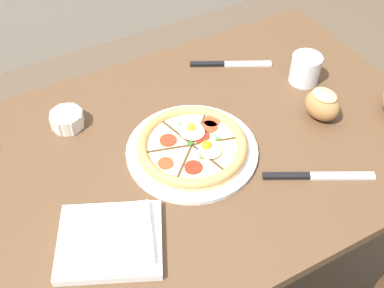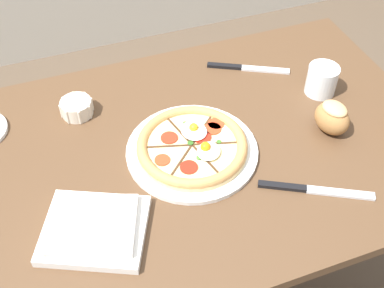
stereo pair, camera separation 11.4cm
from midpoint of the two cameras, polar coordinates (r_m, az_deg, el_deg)
name	(u,v)px [view 2 (the right image)]	position (r m, az deg, el deg)	size (l,w,h in m)	color
dining_table	(182,180)	(1.26, 1.46, -4.49)	(1.30, 0.80, 0.78)	#513823
pizza	(192,147)	(1.15, 2.86, -0.51)	(0.32, 0.32, 0.05)	white
ramekin_bowl	(77,107)	(1.27, -11.04, 4.16)	(0.09, 0.09, 0.04)	silver
napkin_folded	(94,228)	(1.02, -8.35, -10.03)	(0.27, 0.25, 0.04)	silver
bread_piece_near	(332,117)	(1.25, 18.83, 2.89)	(0.09, 0.11, 0.09)	#A3703D
knife_main	(314,190)	(1.13, 17.12, -5.39)	(0.24, 0.14, 0.01)	silver
knife_spare	(247,68)	(1.42, 8.86, 8.78)	(0.22, 0.13, 0.01)	silver
water_glass	(321,81)	(1.37, 17.45, 6.99)	(0.08, 0.08, 0.08)	white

